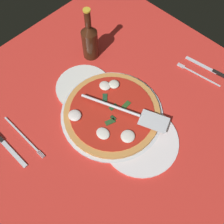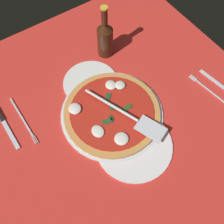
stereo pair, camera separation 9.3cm
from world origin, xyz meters
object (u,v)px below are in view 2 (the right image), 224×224
at_px(pizza, 112,112).
at_px(beer_bottle, 105,38).
at_px(dinner_plate_right, 91,83).
at_px(pizza_server, 129,116).
at_px(place_setting_near, 217,90).
at_px(place_setting_far, 13,122).
at_px(dinner_plate_left, 134,145).

bearing_deg(pizza, beer_bottle, -29.16).
distance_m(dinner_plate_right, pizza_server, 0.21).
xyz_separation_m(place_setting_near, place_setting_far, (0.30, 0.68, -0.00)).
bearing_deg(beer_bottle, place_setting_far, 100.48).
distance_m(pizza_server, place_setting_far, 0.40).
distance_m(place_setting_near, place_setting_far, 0.75).
relative_size(dinner_plate_right, place_setting_far, 0.92).
relative_size(pizza, place_setting_near, 1.66).
relative_size(dinner_plate_left, place_setting_far, 1.14).
xyz_separation_m(pizza, place_setting_near, (-0.13, -0.38, -0.01)).
height_order(dinner_plate_right, beer_bottle, beer_bottle).
bearing_deg(pizza, place_setting_near, -109.26).
xyz_separation_m(dinner_plate_left, place_setting_far, (0.31, 0.30, -0.00)).
bearing_deg(pizza_server, beer_bottle, 139.02).
height_order(dinner_plate_left, place_setting_near, place_setting_near).
bearing_deg(pizza_server, dinner_plate_right, 164.82).
bearing_deg(beer_bottle, place_setting_near, -147.58).
relative_size(dinner_plate_right, beer_bottle, 0.91).
relative_size(dinner_plate_left, pizza_server, 0.84).
xyz_separation_m(dinner_plate_left, pizza_server, (0.09, -0.04, 0.04)).
relative_size(dinner_plate_left, pizza, 0.76).
bearing_deg(beer_bottle, dinner_plate_left, 159.65).
height_order(pizza, beer_bottle, beer_bottle).
bearing_deg(place_setting_far, pizza, 60.10).
bearing_deg(place_setting_near, beer_bottle, 24.45).
distance_m(dinner_plate_left, pizza_server, 0.10).
height_order(pizza_server, place_setting_far, pizza_server).
bearing_deg(place_setting_far, pizza_server, 55.68).
xyz_separation_m(dinner_plate_left, pizza, (0.14, -0.01, 0.01)).
bearing_deg(dinner_plate_left, pizza, -2.06).
distance_m(place_setting_far, beer_bottle, 0.46).
bearing_deg(dinner_plate_right, pizza, 176.59).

